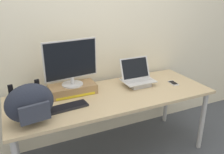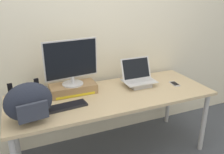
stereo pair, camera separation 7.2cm
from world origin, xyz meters
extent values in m
plane|color=#474C56|center=(0.00, 0.00, 0.00)|extent=(20.00, 20.00, 0.00)
cube|color=silver|center=(0.00, 0.48, 1.30)|extent=(7.00, 0.10, 2.60)
cube|color=tan|center=(0.00, 0.00, 0.70)|extent=(2.00, 0.76, 0.03)
cylinder|color=#B2B2B7|center=(0.94, -0.32, 0.34)|extent=(0.05, 0.05, 0.69)
cylinder|color=#B2B2B7|center=(-0.94, 0.32, 0.34)|extent=(0.05, 0.05, 0.69)
cylinder|color=#B2B2B7|center=(0.94, 0.32, 0.34)|extent=(0.05, 0.05, 0.69)
cube|color=#9E7A51|center=(-0.35, 0.18, 0.76)|extent=(0.45, 0.22, 0.09)
cube|color=yellow|center=(-0.35, 0.07, 0.73)|extent=(0.38, 0.00, 0.02)
cylinder|color=silver|center=(-0.35, 0.18, 0.82)|extent=(0.21, 0.21, 0.01)
cylinder|color=silver|center=(-0.35, 0.18, 0.86)|extent=(0.04, 0.04, 0.07)
cube|color=silver|center=(-0.35, 0.18, 1.07)|extent=(0.53, 0.08, 0.37)
cube|color=black|center=(-0.35, 0.16, 1.07)|extent=(0.50, 0.06, 0.35)
cube|color=#ADADB2|center=(0.35, 0.08, 0.74)|extent=(0.22, 0.20, 0.05)
cube|color=silver|center=(0.35, 0.08, 0.77)|extent=(0.34, 0.24, 0.01)
cube|color=#B7B7BC|center=(0.35, 0.10, 0.78)|extent=(0.30, 0.13, 0.00)
cube|color=silver|center=(0.35, 0.16, 0.89)|extent=(0.34, 0.09, 0.23)
cube|color=black|center=(0.35, 0.16, 0.89)|extent=(0.30, 0.08, 0.20)
cube|color=black|center=(-0.50, -0.10, 0.73)|extent=(0.42, 0.16, 0.02)
cube|color=black|center=(-0.50, -0.10, 0.74)|extent=(0.39, 0.14, 0.00)
ellipsoid|color=#232838|center=(-0.78, -0.19, 0.87)|extent=(0.40, 0.27, 0.31)
cube|color=#333847|center=(-0.76, -0.31, 0.84)|extent=(0.22, 0.06, 0.14)
cube|color=black|center=(-0.90, -0.08, 0.89)|extent=(0.04, 0.03, 0.23)
cube|color=black|center=(-0.70, -0.05, 0.89)|extent=(0.04, 0.03, 0.23)
cylinder|color=black|center=(-0.73, 0.31, 0.76)|extent=(0.08, 0.08, 0.09)
torus|color=black|center=(-0.68, 0.31, 0.77)|extent=(0.06, 0.01, 0.06)
cube|color=silver|center=(0.73, -0.04, 0.72)|extent=(0.08, 0.14, 0.01)
cube|color=black|center=(0.73, -0.04, 0.73)|extent=(0.07, 0.11, 0.00)
sphere|color=#2393CC|center=(-0.87, 0.25, 0.76)|extent=(0.08, 0.08, 0.08)
sphere|color=black|center=(-0.89, 0.22, 0.77)|extent=(0.01, 0.01, 0.01)
sphere|color=black|center=(-0.86, 0.22, 0.77)|extent=(0.01, 0.01, 0.01)
camera|label=1|loc=(-0.88, -1.90, 1.69)|focal=37.16mm
camera|label=2|loc=(-0.81, -1.92, 1.69)|focal=37.16mm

